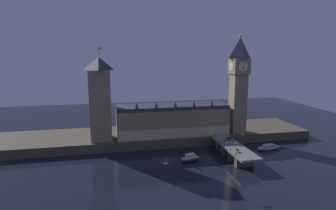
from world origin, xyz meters
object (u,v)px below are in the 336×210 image
(clock_tower, at_px, (239,82))
(pedestrian_near_rail, at_px, (230,149))
(street_lamp_mid, at_px, (243,138))
(car_northbound_trail, at_px, (237,151))
(car_southbound_trail, at_px, (229,139))
(victoria_tower, at_px, (100,99))
(street_lamp_far, at_px, (216,132))
(car_northbound_lead, at_px, (225,142))
(boat_upstream, at_px, (190,159))
(pedestrian_far_rail, at_px, (220,141))
(boat_downstream, at_px, (269,148))
(street_lamp_near, at_px, (236,147))

(clock_tower, height_order, pedestrian_near_rail, clock_tower)
(street_lamp_mid, bearing_deg, car_northbound_trail, -130.23)
(car_northbound_trail, height_order, car_southbound_trail, car_southbound_trail)
(victoria_tower, height_order, street_lamp_far, victoria_tower)
(street_lamp_mid, bearing_deg, pedestrian_near_rail, -146.64)
(car_southbound_trail, relative_size, pedestrian_near_rail, 2.61)
(car_northbound_lead, relative_size, car_northbound_trail, 1.08)
(clock_tower, relative_size, boat_upstream, 5.25)
(car_northbound_lead, height_order, pedestrian_near_rail, pedestrian_near_rail)
(street_lamp_mid, distance_m, boat_upstream, 34.01)
(pedestrian_near_rail, relative_size, street_lamp_far, 0.22)
(clock_tower, bearing_deg, boat_upstream, -143.69)
(boat_upstream, bearing_deg, pedestrian_far_rail, 21.01)
(clock_tower, bearing_deg, street_lamp_mid, -109.45)
(clock_tower, height_order, street_lamp_mid, clock_tower)
(car_southbound_trail, relative_size, street_lamp_far, 0.56)
(street_lamp_mid, height_order, boat_downstream, street_lamp_mid)
(car_northbound_trail, xyz_separation_m, pedestrian_far_rail, (-2.62, 17.41, 0.21))
(boat_upstream, xyz_separation_m, boat_downstream, (55.64, 9.09, -0.41))
(street_lamp_near, bearing_deg, boat_downstream, 33.94)
(clock_tower, bearing_deg, car_northbound_lead, -127.50)
(street_lamp_far, relative_size, boat_upstream, 0.57)
(clock_tower, distance_m, victoria_tower, 94.11)
(car_northbound_lead, bearing_deg, street_lamp_mid, -36.76)
(clock_tower, xyz_separation_m, pedestrian_far_rail, (-21.96, -23.73, -33.76))
(car_southbound_trail, xyz_separation_m, street_lamp_mid, (3.02, -12.17, 3.72))
(pedestrian_near_rail, relative_size, boat_downstream, 0.09)
(car_southbound_trail, bearing_deg, pedestrian_far_rail, -150.09)
(car_southbound_trail, height_order, boat_downstream, car_southbound_trail)
(victoria_tower, relative_size, boat_downstream, 3.37)
(pedestrian_near_rail, xyz_separation_m, street_lamp_near, (-0.40, -7.55, 3.72))
(car_northbound_lead, height_order, car_northbound_trail, car_northbound_lead)
(street_lamp_near, height_order, boat_downstream, street_lamp_near)
(pedestrian_far_rail, xyz_separation_m, street_lamp_far, (-0.40, 7.07, 3.73))
(street_lamp_near, height_order, street_lamp_mid, street_lamp_near)
(clock_tower, height_order, boat_upstream, clock_tower)
(car_northbound_trail, height_order, pedestrian_far_rail, pedestrian_far_rail)
(car_northbound_trail, bearing_deg, street_lamp_near, -121.37)
(pedestrian_near_rail, bearing_deg, victoria_tower, 150.69)
(pedestrian_near_rail, relative_size, pedestrian_far_rail, 1.00)
(pedestrian_near_rail, height_order, boat_downstream, pedestrian_near_rail)
(pedestrian_far_rail, bearing_deg, street_lamp_near, -91.02)
(pedestrian_near_rail, bearing_deg, street_lamp_far, 91.05)
(street_lamp_near, bearing_deg, street_lamp_far, 90.00)
(street_lamp_far, bearing_deg, victoria_tower, 165.55)
(victoria_tower, xyz_separation_m, street_lamp_mid, (82.59, -33.09, -21.21))
(street_lamp_near, bearing_deg, street_lamp_mid, 52.53)
(car_southbound_trail, distance_m, street_lamp_near, 28.40)
(street_lamp_far, bearing_deg, boat_downstream, -10.35)
(car_northbound_trail, relative_size, street_lamp_mid, 0.55)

